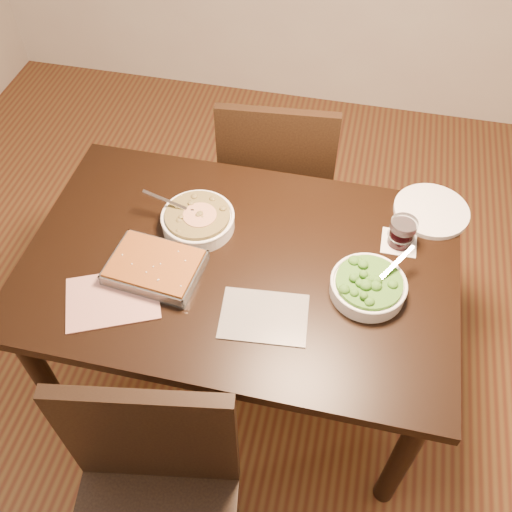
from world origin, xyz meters
The scene contains 12 objects.
ground centered at (0.00, 0.00, 0.00)m, with size 4.00×4.00×0.00m, color #4F2516.
table centered at (0.00, 0.00, 0.65)m, with size 1.40×0.90×0.75m.
magazine_a centered at (-0.35, -0.23, 0.75)m, with size 0.28×0.21×0.01m, color #A93930.
magazine_b centered at (0.12, -0.19, 0.75)m, with size 0.26×0.19×0.00m, color #292830.
coaster centered at (0.50, 0.20, 0.75)m, with size 0.11×0.11×0.00m, color white.
stew_bowl centered at (-0.17, 0.12, 0.78)m, with size 0.28×0.25×0.09m.
broccoli_bowl centered at (0.42, -0.03, 0.78)m, with size 0.24×0.24×0.09m.
baking_dish centered at (-0.25, -0.10, 0.78)m, with size 0.31×0.24×0.05m.
wine_tumbler centered at (0.50, 0.20, 0.80)m, with size 0.09×0.09×0.10m.
dinner_plate centered at (0.60, 0.36, 0.76)m, with size 0.26×0.26×0.02m, color white.
chair_near centered at (-0.07, -0.73, 0.55)m, with size 0.53×0.53×0.98m.
chair_far centered at (0.01, 0.65, 0.54)m, with size 0.49×0.49×0.97m.
Camera 1 is at (0.30, -1.12, 2.19)m, focal length 40.00 mm.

